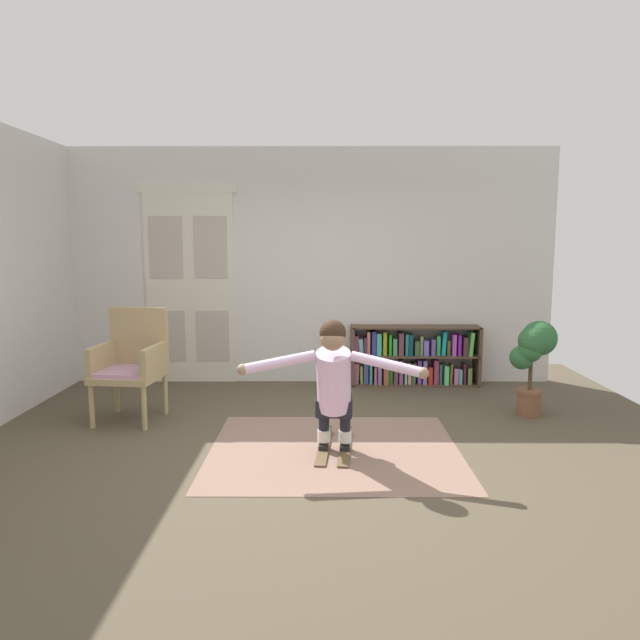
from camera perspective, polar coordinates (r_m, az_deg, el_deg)
The scene contains 9 objects.
ground_plane at distance 4.95m, azimuth -1.53°, elevation -13.08°, with size 7.20×7.20×0.00m, color brown.
back_wall at distance 7.24m, azimuth -0.91°, elevation 5.27°, with size 6.00×0.10×2.90m, color silver.
double_door at distance 7.38m, azimuth -12.70°, elevation 3.42°, with size 1.22×0.05×2.45m.
rug at distance 5.05m, azimuth 1.43°, elevation -12.63°, with size 2.11×1.84×0.01m, color #886A5A.
bookshelf at distance 7.25m, azimuth 9.02°, elevation -3.69°, with size 1.58×0.30×0.73m.
wicker_chair at distance 6.05m, azimuth -18.05°, elevation -3.89°, with size 0.66×0.66×1.10m.
potted_plant at distance 6.19m, azimuth 20.22°, elevation -3.06°, with size 0.46×0.36×0.98m.
skis_pair at distance 5.07m, azimuth 1.45°, elevation -12.31°, with size 0.34×0.85×0.07m.
person_skier at distance 4.71m, azimuth 1.34°, elevation -5.71°, with size 1.48×0.59×1.08m.
Camera 1 is at (0.16, -4.63, 1.76)m, focal length 32.52 mm.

